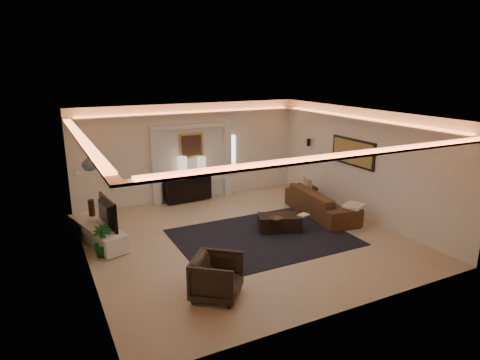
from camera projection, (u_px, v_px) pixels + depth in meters
name	position (u px, v px, depth m)	size (l,w,h in m)	color
floor	(244.00, 237.00, 9.88)	(7.00, 7.00, 0.00)	#B7A58C
ceiling	(244.00, 115.00, 9.12)	(7.00, 7.00, 0.00)	white
wall_back	(191.00, 152.00, 12.52)	(7.00, 7.00, 0.00)	silver
wall_front	(346.00, 231.00, 6.49)	(7.00, 7.00, 0.00)	silver
wall_left	(83.00, 200.00, 7.99)	(7.00, 7.00, 0.00)	silver
wall_right	(361.00, 163.00, 11.02)	(7.00, 7.00, 0.00)	silver
cove_soffit	(244.00, 128.00, 9.20)	(7.00, 7.00, 0.04)	silver
daylight_slit	(232.00, 151.00, 13.11)	(0.25, 0.03, 1.00)	white
area_rug	(263.00, 237.00, 9.88)	(4.00, 3.00, 0.01)	black
pilaster_left	(155.00, 168.00, 12.03)	(0.22, 0.20, 2.20)	silver
pilaster_right	(227.00, 160.00, 13.02)	(0.22, 0.20, 2.20)	silver
alcove_header	(191.00, 126.00, 12.22)	(2.52, 0.20, 0.12)	silver
painting_frame	(191.00, 146.00, 12.44)	(0.74, 0.04, 0.74)	tan
painting_canvas	(191.00, 146.00, 12.42)	(0.62, 0.02, 0.62)	#4C2D1E
art_panel_frame	(353.00, 152.00, 11.20)	(0.04, 1.64, 0.74)	black
art_panel_gold	(352.00, 152.00, 11.19)	(0.02, 1.50, 0.62)	tan
wall_sconce	(309.00, 142.00, 12.80)	(0.12, 0.12, 0.22)	black
wall_niche	(77.00, 173.00, 9.17)	(0.10, 0.55, 0.04)	silver
console	(187.00, 188.00, 12.48)	(1.40, 0.44, 0.70)	black
lamp_left	(182.00, 166.00, 12.24)	(0.28, 0.28, 0.63)	white
lamp_right	(202.00, 164.00, 12.50)	(0.25, 0.25, 0.57)	beige
media_ledge	(97.00, 233.00, 9.57)	(0.54, 2.15, 0.40)	silver
tv	(103.00, 212.00, 9.27)	(0.15, 1.17, 0.68)	black
figurine	(91.00, 207.00, 10.04)	(0.15, 0.15, 0.41)	#341E13
ginger_jar	(89.00, 163.00, 9.32)	(0.34, 0.34, 0.36)	slate
plant	(103.00, 241.00, 8.83)	(0.38, 0.38, 0.67)	#114514
sofa	(321.00, 203.00, 11.29)	(0.96, 2.46, 0.72)	#513826
throw_blanket	(354.00, 206.00, 10.44)	(0.55, 0.45, 0.06)	white
throw_pillow	(308.00, 185.00, 12.28)	(0.13, 0.43, 0.43)	tan
coffee_table	(279.00, 223.00, 10.26)	(1.03, 0.56, 0.38)	black
bowl	(276.00, 219.00, 9.84)	(0.30, 0.30, 0.07)	#3C2D21
magazine	(303.00, 214.00, 10.18)	(0.27, 0.19, 0.03)	beige
armchair	(217.00, 277.00, 7.24)	(0.81, 0.83, 0.76)	black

